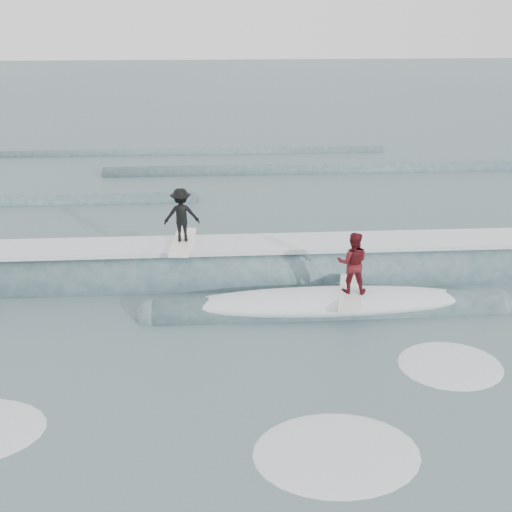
{
  "coord_description": "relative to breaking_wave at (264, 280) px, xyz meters",
  "views": [
    {
      "loc": [
        -0.87,
        -8.31,
        7.29
      ],
      "look_at": [
        0.0,
        5.71,
        1.1
      ],
      "focal_mm": 40.0,
      "sensor_mm": 36.0,
      "label": 1
    }
  ],
  "objects": [
    {
      "name": "ground",
      "position": [
        -0.26,
        -6.39,
        -0.05
      ],
      "size": [
        160.0,
        160.0,
        0.0
      ],
      "primitive_type": "plane",
      "color": "#40585E",
      "rests_on": "ground"
    },
    {
      "name": "breaking_wave",
      "position": [
        0.0,
        0.0,
        0.0
      ],
      "size": [
        22.0,
        3.81,
        2.06
      ],
      "color": "#345357",
      "rests_on": "ground"
    },
    {
      "name": "surfer_black",
      "position": [
        -2.28,
        0.32,
        1.82
      ],
      "size": [
        1.02,
        2.03,
        1.63
      ],
      "color": "white",
      "rests_on": "ground"
    },
    {
      "name": "surfer_red",
      "position": [
        2.09,
        -1.88,
        1.23
      ],
      "size": [
        0.99,
        2.07,
        1.71
      ],
      "color": "white",
      "rests_on": "ground"
    },
    {
      "name": "whitewater",
      "position": [
        -1.17,
        -7.18,
        -0.05
      ],
      "size": [
        15.18,
        8.27,
        0.1
      ],
      "color": "white",
      "rests_on": "ground"
    },
    {
      "name": "far_swells",
      "position": [
        -3.28,
        11.26,
        -0.05
      ],
      "size": [
        39.5,
        8.65,
        0.8
      ],
      "color": "#345357",
      "rests_on": "ground"
    }
  ]
}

